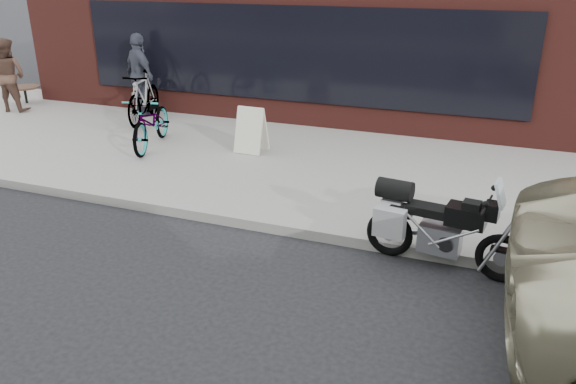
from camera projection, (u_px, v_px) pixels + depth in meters
name	position (u px, v px, depth m)	size (l,w,h in m)	color
near_sidewalk	(350.00, 165.00, 10.26)	(44.00, 6.00, 0.15)	gray
storefront	(350.00, 11.00, 16.15)	(14.00, 10.07, 4.50)	#521F1A
motorcycle	(434.00, 226.00, 6.78)	(1.97, 0.64, 1.25)	black
bicycle_front	(152.00, 122.00, 10.85)	(0.67, 1.94, 1.02)	gray
bicycle_rear	(143.00, 97.00, 12.62)	(0.54, 1.90, 1.14)	gray
sandwich_sign	(251.00, 129.00, 10.62)	(0.56, 0.52, 0.86)	beige
cafe_table	(24.00, 88.00, 14.41)	(0.75, 0.75, 0.43)	black
cafe_patron_left	(8.00, 75.00, 13.47)	(0.84, 0.66, 1.74)	#4E3429
cafe_patron_right	(140.00, 75.00, 13.04)	(1.11, 0.46, 1.90)	#3C3F4D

